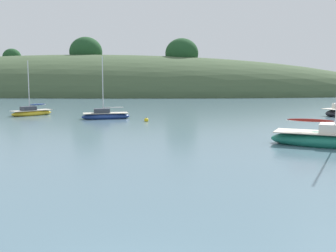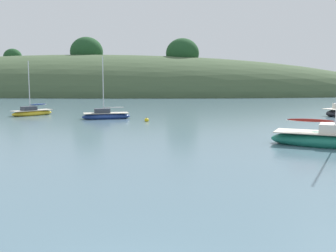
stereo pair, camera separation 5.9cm
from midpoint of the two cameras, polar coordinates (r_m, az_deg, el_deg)
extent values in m
ellipsoid|color=#425638|center=(106.17, -11.62, 4.25)|extent=(150.00, 36.00, 19.51)
ellipsoid|color=#1E4723|center=(112.48, -20.57, 8.83)|extent=(4.54, 4.13, 4.13)
ellipsoid|color=#1E4723|center=(107.27, -11.18, 9.90)|extent=(8.15, 7.41, 7.41)
ellipsoid|color=#1E4723|center=(102.69, 1.88, 9.89)|extent=(8.03, 7.30, 7.30)
ellipsoid|color=navy|center=(45.25, -8.54, 1.29)|extent=(5.44, 3.13, 0.82)
cube|color=beige|center=(45.22, -8.55, 1.76)|extent=(5.00, 2.88, 0.06)
cube|color=#333842|center=(45.16, -9.07, 2.05)|extent=(1.90, 1.56, 0.49)
cylinder|color=silver|center=(45.03, -8.94, 5.57)|extent=(0.09, 0.09, 6.03)
cylinder|color=silver|center=(45.24, -7.52, 2.55)|extent=(2.10, 0.67, 0.07)
ellipsoid|color=#196B56|center=(29.14, 21.04, -1.94)|extent=(7.82, 5.01, 1.18)
cube|color=beige|center=(29.06, 21.09, -0.90)|extent=(7.19, 4.61, 0.06)
cylinder|color=silver|center=(29.06, 18.82, 0.65)|extent=(2.93, 1.18, 0.07)
ellipsoid|color=maroon|center=(29.05, 18.82, 0.75)|extent=(2.86, 1.26, 0.20)
ellipsoid|color=gold|center=(51.10, -18.16, 1.64)|extent=(4.52, 4.87, 0.80)
cube|color=beige|center=(51.07, -18.18, 2.04)|extent=(4.16, 4.48, 0.06)
cube|color=#333842|center=(50.87, -18.58, 2.28)|extent=(1.87, 1.92, 0.48)
cylinder|color=silver|center=(50.81, -18.54, 5.24)|extent=(0.09, 0.09, 5.72)
cylinder|color=silver|center=(51.41, -17.42, 2.77)|extent=(1.41, 1.63, 0.07)
ellipsoid|color=#2D4784|center=(51.41, -17.42, 2.83)|extent=(1.46, 1.65, 0.20)
sphere|color=yellow|center=(42.14, -3.02, 0.81)|extent=(0.44, 0.44, 0.44)
cylinder|color=black|center=(42.11, -3.02, 1.17)|extent=(0.04, 0.04, 0.10)
camera|label=1|loc=(0.03, -90.06, -0.01)|focal=44.59mm
camera|label=2|loc=(0.03, 89.94, 0.01)|focal=44.59mm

